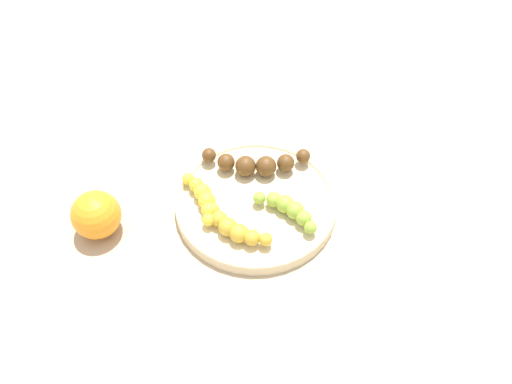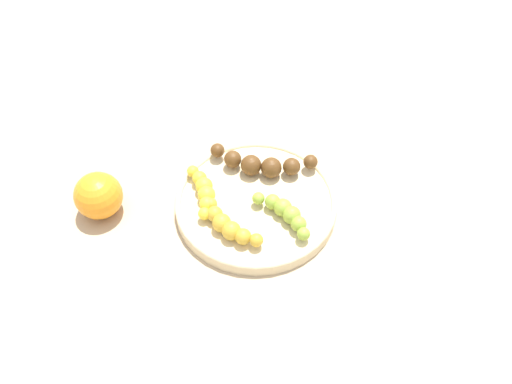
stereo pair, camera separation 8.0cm
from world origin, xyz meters
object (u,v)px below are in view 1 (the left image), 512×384
at_px(banana_green, 289,208).
at_px(banana_spotted, 235,228).
at_px(banana_yellow, 203,197).
at_px(orange_fruit, 96,215).
at_px(banana_overripe, 256,163).
at_px(fruit_bowl, 256,202).

bearing_deg(banana_green, banana_spotted, 154.32).
height_order(banana_yellow, banana_spotted, banana_spotted).
height_order(banana_green, orange_fruit, orange_fruit).
distance_m(banana_green, orange_fruit, 0.30).
bearing_deg(banana_overripe, orange_fruit, -64.86).
height_order(banana_overripe, orange_fruit, orange_fruit).
bearing_deg(fruit_bowl, banana_yellow, 63.14).
relative_size(fruit_bowl, banana_green, 2.40).
relative_size(banana_yellow, banana_spotted, 1.00).
height_order(banana_overripe, banana_green, banana_overripe).
bearing_deg(banana_yellow, orange_fruit, 169.27).
relative_size(banana_spotted, banana_green, 1.02).
relative_size(banana_yellow, banana_green, 1.02).
relative_size(banana_overripe, banana_yellow, 1.43).
height_order(banana_spotted, orange_fruit, orange_fruit).
bearing_deg(orange_fruit, fruit_bowl, -110.45).
xyz_separation_m(banana_green, orange_fruit, (0.14, 0.26, 0.00)).
bearing_deg(fruit_bowl, orange_fruit, 69.55).
xyz_separation_m(banana_spotted, orange_fruit, (0.13, 0.17, 0.00)).
xyz_separation_m(fruit_bowl, banana_green, (-0.05, -0.03, 0.02)).
bearing_deg(banana_spotted, fruit_bowl, -170.12).
relative_size(banana_yellow, orange_fruit, 1.46).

